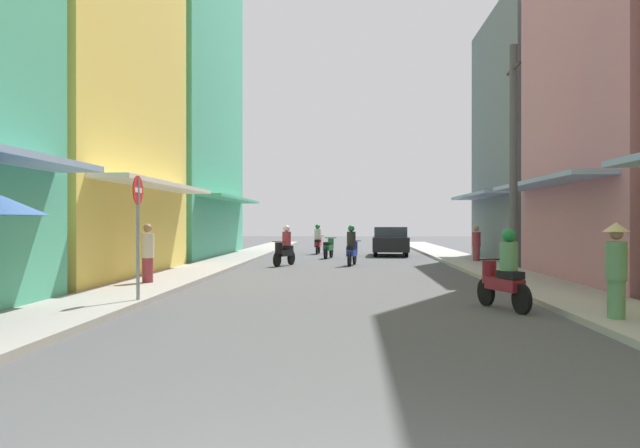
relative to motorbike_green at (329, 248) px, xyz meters
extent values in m
plane|color=#4C4C4F|center=(0.84, -6.71, -0.50)|extent=(104.87, 104.87, 0.00)
cube|color=#9E9991|center=(-4.18, -6.71, -0.44)|extent=(2.03, 55.67, 0.12)
cube|color=#ADA89E|center=(5.85, -6.71, -0.44)|extent=(2.03, 55.67, 0.12)
cube|color=#EFD159|center=(-8.19, -10.78, 6.41)|extent=(6.00, 9.72, 13.82)
cube|color=silver|center=(-4.69, -10.78, 2.30)|extent=(1.10, 8.75, 0.12)
cube|color=#4CB28C|center=(-8.19, 0.84, 7.55)|extent=(6.00, 11.82, 16.11)
cube|color=#4CB28C|center=(-4.69, 0.84, 2.30)|extent=(1.10, 10.64, 0.12)
cube|color=#8CA5CC|center=(6.36, -11.86, 2.30)|extent=(1.10, 7.70, 0.12)
cube|color=slate|center=(9.86, -2.84, 4.72)|extent=(6.00, 8.51, 10.45)
cube|color=#8CA5CC|center=(6.36, -2.84, 2.30)|extent=(1.10, 7.66, 0.12)
cylinder|color=black|center=(0.10, 0.56, -0.22)|extent=(0.18, 0.57, 0.56)
cylinder|color=black|center=(-0.12, -0.67, -0.22)|extent=(0.18, 0.57, 0.56)
cube|color=#197233|center=(-0.02, -0.10, 0.00)|extent=(0.45, 1.03, 0.24)
cube|color=black|center=(-0.05, -0.30, 0.20)|extent=(0.38, 0.60, 0.14)
cylinder|color=#197233|center=(0.08, 0.44, 0.20)|extent=(0.28, 0.28, 0.45)
cylinder|color=black|center=(0.08, 0.44, 0.45)|extent=(0.55, 0.13, 0.03)
cylinder|color=black|center=(1.18, -4.23, -0.22)|extent=(0.17, 0.57, 0.56)
cylinder|color=black|center=(0.98, -5.47, -0.22)|extent=(0.17, 0.57, 0.56)
cube|color=#1E38B7|center=(1.07, -4.90, 0.00)|extent=(0.44, 1.03, 0.24)
cube|color=black|center=(1.04, -5.10, 0.20)|extent=(0.37, 0.60, 0.14)
cylinder|color=#1E38B7|center=(1.16, -4.36, 0.20)|extent=(0.28, 0.28, 0.45)
cylinder|color=black|center=(1.16, -4.36, 0.45)|extent=(0.55, 0.12, 0.03)
cylinder|color=#262628|center=(1.04, -5.05, 0.55)|extent=(0.34, 0.34, 0.55)
sphere|color=#197233|center=(1.04, -5.05, 0.95)|extent=(0.26, 0.26, 0.26)
cylinder|color=black|center=(-0.68, 4.61, -0.22)|extent=(0.10, 0.56, 0.56)
cylinder|color=black|center=(-0.73, 3.36, -0.22)|extent=(0.10, 0.56, 0.56)
cube|color=red|center=(-0.71, 3.93, 0.00)|extent=(0.32, 1.01, 0.24)
cube|color=black|center=(-0.72, 3.73, 0.20)|extent=(0.30, 0.57, 0.14)
cylinder|color=red|center=(-0.68, 4.48, 0.20)|extent=(0.28, 0.28, 0.45)
cylinder|color=black|center=(-0.68, 4.48, 0.45)|extent=(0.55, 0.05, 0.03)
cylinder|color=beige|center=(-0.71, 3.78, 0.55)|extent=(0.34, 0.34, 0.55)
sphere|color=#197233|center=(-0.71, 3.78, 0.95)|extent=(0.26, 0.26, 0.26)
cylinder|color=black|center=(3.76, -16.72, -0.22)|extent=(0.26, 0.56, 0.56)
cylinder|color=black|center=(4.17, -17.90, -0.22)|extent=(0.26, 0.56, 0.56)
cube|color=maroon|center=(3.98, -17.36, 0.00)|extent=(0.59, 1.04, 0.24)
cube|color=black|center=(4.05, -17.55, 0.20)|extent=(0.45, 0.62, 0.14)
cylinder|color=maroon|center=(3.80, -16.84, 0.20)|extent=(0.28, 0.28, 0.45)
cylinder|color=black|center=(3.80, -16.84, 0.45)|extent=(0.53, 0.21, 0.03)
cylinder|color=#598C59|center=(4.03, -17.50, 0.55)|extent=(0.34, 0.34, 0.55)
sphere|color=#197233|center=(4.03, -17.50, 0.95)|extent=(0.26, 0.26, 0.26)
cylinder|color=black|center=(-1.75, -5.78, -0.22)|extent=(0.27, 0.55, 0.56)
cylinder|color=black|center=(-1.33, -4.61, -0.22)|extent=(0.27, 0.55, 0.56)
cube|color=black|center=(-1.52, -5.15, 0.00)|extent=(0.60, 1.04, 0.24)
cube|color=black|center=(-1.46, -4.96, 0.20)|extent=(0.45, 0.62, 0.14)
cylinder|color=black|center=(-1.71, -5.66, 0.20)|extent=(0.28, 0.28, 0.45)
cylinder|color=black|center=(-1.71, -5.66, 0.45)|extent=(0.53, 0.22, 0.03)
cylinder|color=#99333F|center=(-1.47, -5.01, 0.55)|extent=(0.34, 0.34, 0.55)
sphere|color=silver|center=(-1.47, -5.01, 0.95)|extent=(0.26, 0.26, 0.26)
cube|color=black|center=(3.03, 2.61, 0.10)|extent=(1.95, 4.18, 0.70)
cube|color=#333D47|center=(3.02, 2.46, 0.65)|extent=(1.69, 2.17, 0.60)
cylinder|color=black|center=(2.34, 3.89, -0.18)|extent=(0.21, 0.65, 0.64)
cylinder|color=black|center=(3.84, 3.82, -0.18)|extent=(0.21, 0.65, 0.64)
cylinder|color=black|center=(2.22, 1.39, -0.18)|extent=(0.21, 0.65, 0.64)
cylinder|color=black|center=(3.72, 1.32, -0.18)|extent=(0.21, 0.65, 0.64)
cylinder|color=#598C59|center=(5.37, -19.14, -0.13)|extent=(0.28, 0.28, 0.75)
cylinder|color=#598C59|center=(5.37, -19.14, 0.56)|extent=(0.34, 0.34, 0.63)
sphere|color=#9E7256|center=(5.37, -19.14, 1.02)|extent=(0.22, 0.22, 0.22)
cone|color=#D1B77A|center=(5.37, -19.14, 1.12)|extent=(0.44, 0.44, 0.16)
cylinder|color=#99333F|center=(-4.29, -13.34, -0.12)|extent=(0.28, 0.28, 0.76)
cylinder|color=beige|center=(-4.29, -13.34, 0.58)|extent=(0.34, 0.34, 0.64)
sphere|color=#9E7256|center=(-4.29, -13.34, 1.04)|extent=(0.22, 0.22, 0.22)
cylinder|color=#99333F|center=(6.13, -3.56, -0.15)|extent=(0.28, 0.28, 0.70)
cylinder|color=#99333F|center=(6.13, -3.56, 0.49)|extent=(0.34, 0.34, 0.59)
sphere|color=#9E7256|center=(6.13, -3.56, 0.92)|extent=(0.22, 0.22, 0.22)
cylinder|color=#4C4C4F|center=(5.09, -13.62, 2.56)|extent=(0.20, 0.20, 6.14)
cylinder|color=#3F382D|center=(5.09, -13.62, 5.03)|extent=(0.08, 1.20, 0.08)
cylinder|color=gray|center=(-3.31, -17.00, 0.80)|extent=(0.07, 0.07, 2.60)
cylinder|color=red|center=(-3.31, -17.00, 1.85)|extent=(0.02, 0.60, 0.60)
cube|color=white|center=(-3.31, -17.00, 1.85)|extent=(0.03, 0.40, 0.10)
camera|label=1|loc=(1.01, -29.86, 1.20)|focal=36.01mm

